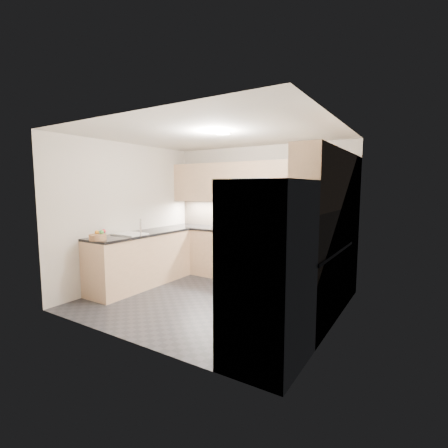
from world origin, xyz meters
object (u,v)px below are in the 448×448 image
at_px(microwave, 254,189).
at_px(utensil_bowl, 324,231).
at_px(gas_range, 250,257).
at_px(refrigerator, 268,273).
at_px(fruit_basket, 98,237).
at_px(cutting_board, 228,228).

height_order(microwave, utensil_bowl, microwave).
bearing_deg(gas_range, microwave, 90.00).
bearing_deg(microwave, refrigerator, -60.38).
xyz_separation_m(gas_range, utensil_bowl, (1.32, 0.01, 0.57)).
distance_m(microwave, refrigerator, 3.04).
xyz_separation_m(refrigerator, utensil_bowl, (-0.13, 2.44, 0.12)).
bearing_deg(fruit_basket, utensil_bowl, 38.56).
bearing_deg(fruit_basket, gas_range, 56.68).
xyz_separation_m(gas_range, microwave, (0.00, 0.12, 1.24)).
distance_m(gas_range, cutting_board, 0.71).
bearing_deg(refrigerator, cutting_board, 128.35).
bearing_deg(refrigerator, utensil_bowl, 92.94).
bearing_deg(cutting_board, refrigerator, -51.65).
xyz_separation_m(refrigerator, cutting_board, (-1.96, 2.48, 0.05)).
bearing_deg(utensil_bowl, fruit_basket, -141.44).
height_order(refrigerator, fruit_basket, refrigerator).
height_order(microwave, cutting_board, microwave).
distance_m(cutting_board, fruit_basket, 2.43).
relative_size(refrigerator, cutting_board, 5.02).
bearing_deg(gas_range, fruit_basket, -123.32).
distance_m(utensil_bowl, fruit_basket, 3.54).
distance_m(microwave, utensil_bowl, 1.49).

